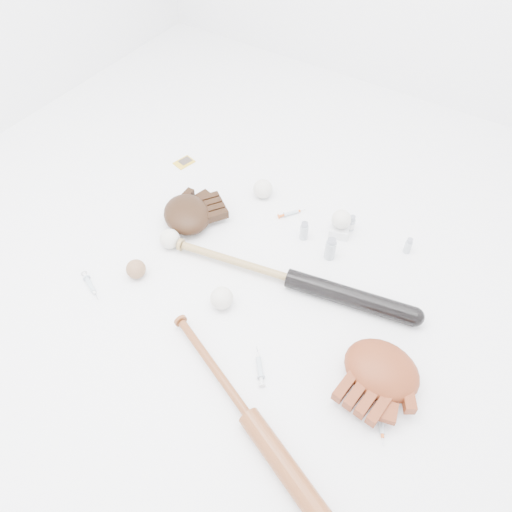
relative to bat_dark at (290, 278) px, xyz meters
The scene contains 19 objects.
bat_dark is the anchor object (origin of this frame).
bat_wood 0.54m from the bat_dark, 72.55° to the right, with size 0.89×0.07×0.07m, color brown, non-canonical shape.
glove_dark 0.51m from the bat_dark, behind, with size 0.27×0.27×0.10m, color black, non-canonical shape.
glove_tan 0.46m from the bat_dark, 21.49° to the right, with size 0.29×0.29×0.11m, color maroon, non-canonical shape.
trading_card 0.84m from the bat_dark, 155.90° to the left, with size 0.06×0.09×0.00m, color gold.
pedestal 0.33m from the bat_dark, 83.51° to the left, with size 0.08×0.08×0.04m, color white.
baseball_on_pedestal 0.33m from the bat_dark, 83.51° to the left, with size 0.08×0.08×0.08m, color silver.
baseball_left 0.50m from the bat_dark, 169.72° to the right, with size 0.08×0.08×0.08m, color silver.
baseball_upper 0.49m from the bat_dark, 134.14° to the left, with size 0.08×0.08×0.08m, color silver.
baseball_mid 0.26m from the bat_dark, 126.53° to the right, with size 0.08×0.08×0.08m, color silver.
baseball_aged 0.57m from the bat_dark, 151.45° to the right, with size 0.07×0.07×0.07m, color #886041.
syringe_0 0.73m from the bat_dark, 146.44° to the right, with size 0.16×0.03×0.02m, color #ADBCC6, non-canonical shape.
syringe_1 0.36m from the bat_dark, 75.37° to the right, with size 0.16×0.03×0.02m, color #ADBCC6, non-canonical shape.
syringe_2 0.37m from the bat_dark, 119.36° to the left, with size 0.14×0.02×0.02m, color #ADBCC6, non-canonical shape.
syringe_3 0.59m from the bat_dark, 31.73° to the right, with size 0.14×0.02×0.02m, color #ADBCC6, non-canonical shape.
vial_0 0.49m from the bat_dark, 51.80° to the left, with size 0.03×0.03×0.07m, color #A9B3BA.
vial_1 0.38m from the bat_dark, 80.01° to the left, with size 0.03×0.03×0.07m, color #A9B3BA.
vial_2 0.24m from the bat_dark, 107.15° to the left, with size 0.03×0.03×0.08m, color #A9B3BA.
vial_3 0.21m from the bat_dark, 72.77° to the left, with size 0.04×0.04×0.10m, color #A9B3BA.
Camera 1 is at (0.66, -0.94, 1.47)m, focal length 35.00 mm.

